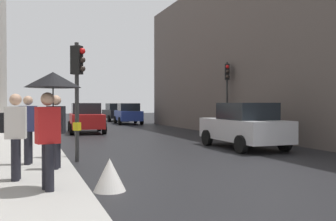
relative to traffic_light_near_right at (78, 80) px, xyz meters
The scene contains 14 objects.
ground_plane 5.95m from the traffic_light_near_right, 38.32° to the right, with size 120.00×120.00×0.00m, color black.
sidewalk_kerb 3.89m from the traffic_light_near_right, 121.38° to the left, with size 2.58×40.00×0.16m, color #A8A5A0.
building_facade_right 16.49m from the traffic_light_near_right, 24.87° to the left, with size 12.00×25.27×9.24m, color #5B514C.
traffic_light_near_right is the anchor object (origin of this frame).
traffic_light_mid_street 10.56m from the traffic_light_near_right, 36.19° to the left, with size 0.34×0.45×3.93m.
car_dark_suv 26.16m from the traffic_light_near_right, 75.20° to the left, with size 2.08×4.23×1.76m.
car_blue_van 20.75m from the traffic_light_near_right, 71.55° to the left, with size 2.28×4.33×1.76m.
car_red_sedan 11.53m from the traffic_light_near_right, 80.70° to the left, with size 2.23×4.31×1.76m.
car_silver_hatchback 6.73m from the traffic_light_near_right, 10.40° to the left, with size 2.05×4.22×1.76m.
pedestrian_with_umbrella 4.43m from the traffic_light_near_right, 102.87° to the right, with size 1.00×1.00×2.14m.
pedestrian_with_grey_backpack 2.16m from the traffic_light_near_right, 144.77° to the right, with size 0.65×0.42×1.77m.
pedestrian_with_black_backpack 3.74m from the traffic_light_near_right, 118.15° to the right, with size 0.63×0.37×1.77m.
pedestrian_in_dark_coat 2.48m from the traffic_light_near_right, 110.72° to the right, with size 0.46×0.37×1.77m.
warning_sign_triangle 4.57m from the traffic_light_near_right, 88.20° to the right, with size 0.64×0.64×0.65m, color silver.
Camera 1 is at (-5.62, -8.01, 1.73)m, focal length 40.21 mm.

